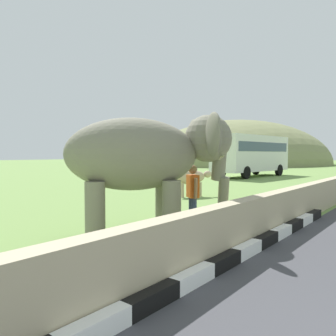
{
  "coord_description": "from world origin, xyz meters",
  "views": [
    {
      "loc": [
        -2.9,
        1.57,
        1.93
      ],
      "look_at": [
        3.17,
        6.44,
        1.6
      ],
      "focal_mm": 35.08,
      "sensor_mm": 36.0,
      "label": 1
    }
  ],
  "objects_px": {
    "elephant": "(147,156)",
    "person_handler": "(193,193)",
    "bus_white": "(252,152)",
    "cow_near": "(191,177)"
  },
  "relations": [
    {
      "from": "elephant",
      "to": "person_handler",
      "type": "height_order",
      "value": "elephant"
    },
    {
      "from": "person_handler",
      "to": "bus_white",
      "type": "distance_m",
      "value": 21.0
    },
    {
      "from": "cow_near",
      "to": "elephant",
      "type": "bearing_deg",
      "value": -153.32
    },
    {
      "from": "person_handler",
      "to": "bus_white",
      "type": "height_order",
      "value": "bus_white"
    },
    {
      "from": "bus_white",
      "to": "cow_near",
      "type": "relative_size",
      "value": 4.82
    },
    {
      "from": "elephant",
      "to": "bus_white",
      "type": "relative_size",
      "value": 0.44
    },
    {
      "from": "person_handler",
      "to": "bus_white",
      "type": "relative_size",
      "value": 0.18
    },
    {
      "from": "elephant",
      "to": "cow_near",
      "type": "bearing_deg",
      "value": 26.68
    },
    {
      "from": "bus_white",
      "to": "elephant",
      "type": "bearing_deg",
      "value": -161.78
    },
    {
      "from": "elephant",
      "to": "cow_near",
      "type": "relative_size",
      "value": 2.1
    }
  ]
}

